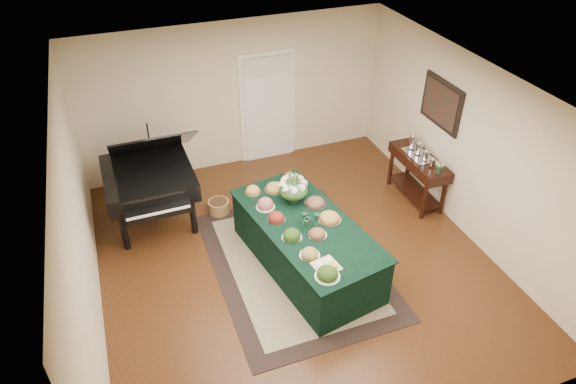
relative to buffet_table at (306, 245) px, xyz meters
name	(u,v)px	position (x,y,z in m)	size (l,w,h in m)	color
ground	(295,261)	(-0.11, 0.14, -0.40)	(6.00, 6.00, 0.00)	black
area_rug	(295,263)	(-0.14, 0.08, -0.39)	(2.28, 3.20, 0.01)	black
kitchen_doorway	(268,108)	(0.49, 3.11, 0.63)	(1.05, 0.07, 2.10)	white
buffet_table	(306,245)	(0.00, 0.00, 0.00)	(1.60, 2.67, 0.79)	black
food_platters	(296,214)	(-0.08, 0.19, 0.44)	(1.11, 2.43, 0.14)	#BABAC4
cutting_board	(325,264)	(-0.10, -0.87, 0.43)	(0.35, 0.35, 0.10)	tan
green_goblets	(309,221)	(0.00, -0.08, 0.48)	(0.26, 0.21, 0.18)	#153520
floral_centerpiece	(293,187)	(0.01, 0.55, 0.64)	(0.43, 0.43, 0.43)	#153520
grand_piano	(149,177)	(-1.87, 1.86, 0.43)	(1.47, 1.65, 1.67)	black
wicker_basket	(219,207)	(-0.87, 1.69, -0.29)	(0.35, 0.35, 0.22)	olive
mahogany_sideboard	(418,167)	(2.39, 0.91, 0.24)	(0.45, 1.26, 0.83)	black
tea_service	(420,150)	(2.39, 0.93, 0.55)	(0.34, 0.74, 0.30)	#BABAC4
pink_bouquet	(440,166)	(2.39, 0.38, 0.57)	(0.16, 0.16, 0.21)	#153520
wall_painting	(441,104)	(2.61, 0.91, 1.35)	(0.05, 0.95, 0.75)	black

